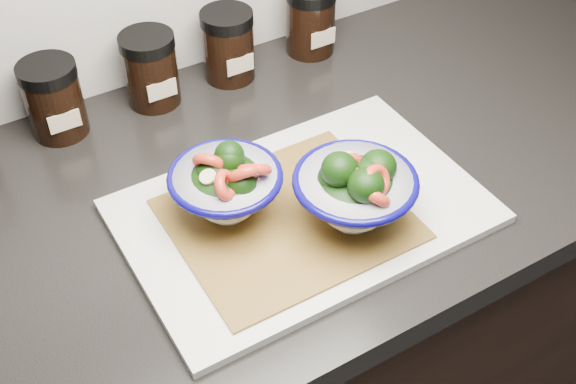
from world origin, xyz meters
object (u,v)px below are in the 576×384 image
spice_jar_c (151,69)px  spice_jar_e (311,20)px  cutting_board (303,211)px  bowl_left (226,186)px  spice_jar_b (54,99)px  bowl_right (355,191)px  spice_jar_d (228,45)px

spice_jar_c → spice_jar_e: same height
cutting_board → bowl_left: bearing=155.9°
bowl_left → spice_jar_c: size_ratio=1.25×
cutting_board → spice_jar_e: 0.40m
spice_jar_b → spice_jar_e: bearing=0.0°
bowl_right → spice_jar_d: 0.38m
bowl_right → spice_jar_c: size_ratio=1.35×
spice_jar_d → bowl_left: bearing=-117.7°
spice_jar_d → spice_jar_e: (0.15, 0.00, 0.00)m
spice_jar_c → bowl_left: bearing=-94.3°
cutting_board → bowl_right: size_ratio=2.95×
cutting_board → spice_jar_e: size_ratio=3.98×
bowl_left → spice_jar_b: bearing=113.4°
spice_jar_b → spice_jar_d: (0.28, 0.00, 0.00)m
cutting_board → spice_jar_e: bearing=56.6°
bowl_left → spice_jar_e: bowl_left is taller
cutting_board → spice_jar_c: spice_jar_c is taller
bowl_left → spice_jar_e: bearing=43.7°
spice_jar_e → cutting_board: bearing=-123.4°
bowl_right → spice_jar_d: size_ratio=1.35×
spice_jar_c → spice_jar_e: size_ratio=1.00×
spice_jar_b → spice_jar_c: bearing=0.0°
spice_jar_e → spice_jar_d: bearing=180.0°
spice_jar_e → spice_jar_c: bearing=180.0°
cutting_board → spice_jar_b: (-0.21, 0.33, 0.05)m
spice_jar_d → bowl_right: bearing=-93.7°
bowl_right → spice_jar_e: 0.42m
spice_jar_c → spice_jar_d: (0.13, 0.00, 0.00)m
bowl_right → spice_jar_b: bowl_right is taller
bowl_right → spice_jar_c: 0.39m
spice_jar_c → spice_jar_d: 0.13m
spice_jar_b → bowl_left: bearing=-66.6°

